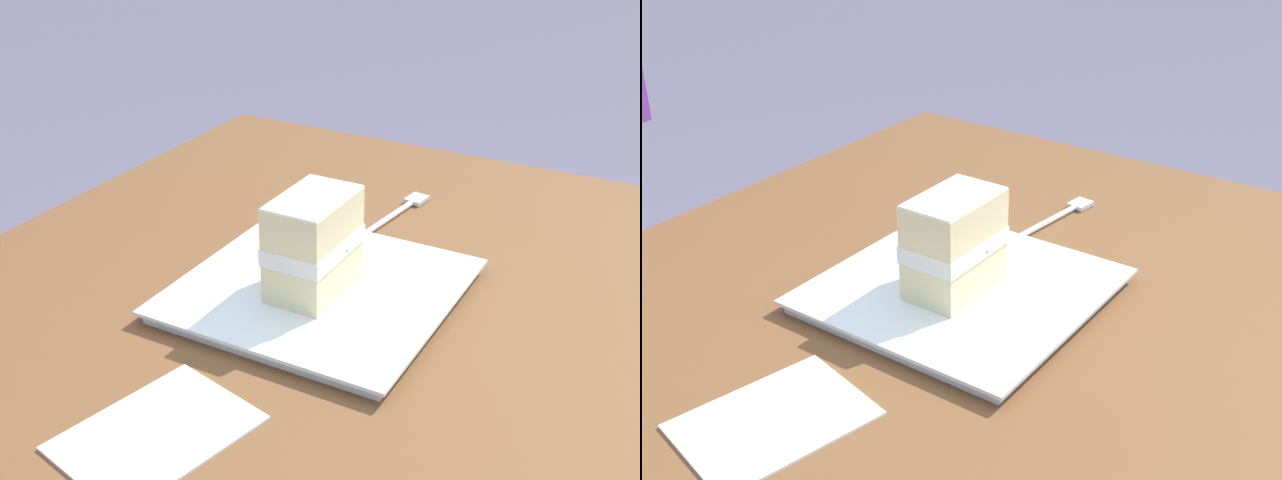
{
  "view_description": "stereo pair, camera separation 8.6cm",
  "coord_description": "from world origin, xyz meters",
  "views": [
    {
      "loc": [
        0.61,
        0.28,
        1.23
      ],
      "look_at": [
        -0.07,
        -0.09,
        0.84
      ],
      "focal_mm": 45.93,
      "sensor_mm": 36.0,
      "label": 1
    },
    {
      "loc": [
        0.56,
        0.35,
        1.23
      ],
      "look_at": [
        -0.07,
        -0.09,
        0.84
      ],
      "focal_mm": 45.93,
      "sensor_mm": 36.0,
      "label": 2
    }
  ],
  "objects": [
    {
      "name": "cake_slice",
      "position": [
        -0.06,
        -0.1,
        0.84
      ],
      "size": [
        0.11,
        0.07,
        0.11
      ],
      "color": "beige",
      "rests_on": "dessert_plate"
    },
    {
      "name": "dessert_fork",
      "position": [
        -0.3,
        -0.11,
        0.77
      ],
      "size": [
        0.17,
        0.04,
        0.01
      ],
      "color": "silver",
      "rests_on": "patio_table"
    },
    {
      "name": "paper_napkin",
      "position": [
        0.2,
        -0.11,
        0.77
      ],
      "size": [
        0.18,
        0.15,
        0.0
      ],
      "color": "white",
      "rests_on": "patio_table"
    },
    {
      "name": "dessert_plate",
      "position": [
        -0.07,
        -0.09,
        0.78
      ],
      "size": [
        0.28,
        0.28,
        0.02
      ],
      "color": "white",
      "rests_on": "patio_table"
    },
    {
      "name": "patio_table",
      "position": [
        0.0,
        0.0,
        0.66
      ],
      "size": [
        1.12,
        1.04,
        0.77
      ],
      "color": "brown",
      "rests_on": "ground"
    }
  ]
}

